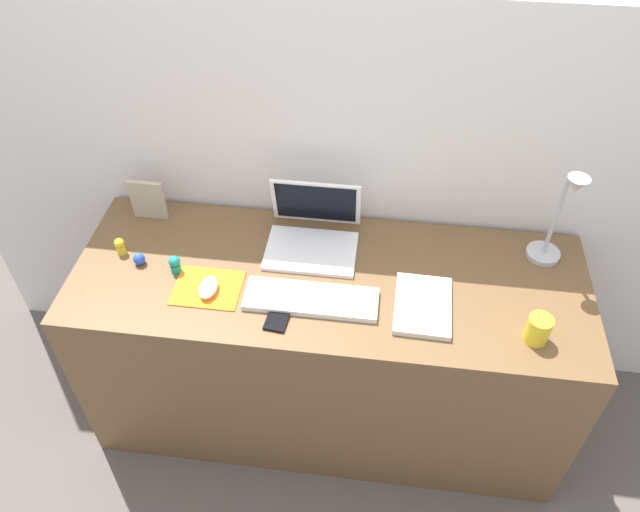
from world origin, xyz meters
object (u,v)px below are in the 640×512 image
object	(u,v)px
laptop	(313,229)
toy_figurine_teal	(175,264)
mouse	(208,287)
toy_figurine_yellow	(120,246)
coffee_mug	(538,329)
toy_figurine_blue	(139,259)
desk_lamp	(558,221)
notebook_pad	(423,306)
cell_phone	(279,315)
keyboard	(311,299)
picture_frame	(148,200)

from	to	relation	value
laptop	toy_figurine_teal	size ratio (longest dim) A/B	4.69
mouse	toy_figurine_yellow	size ratio (longest dim) A/B	1.56
laptop	coffee_mug	distance (m)	0.77
mouse	toy_figurine_blue	world-z (taller)	toy_figurine_blue
desk_lamp	notebook_pad	size ratio (longest dim) A/B	1.60
cell_phone	toy_figurine_yellow	xyz separation A→B (m)	(-0.57, 0.20, 0.03)
keyboard	cell_phone	size ratio (longest dim) A/B	3.20
toy_figurine_blue	toy_figurine_yellow	size ratio (longest dim) A/B	0.69
notebook_pad	desk_lamp	bearing A→B (deg)	33.89
cell_phone	toy_figurine_blue	bearing A→B (deg)	167.88
keyboard	notebook_pad	xyz separation A→B (m)	(0.34, 0.02, 0.00)
notebook_pad	coffee_mug	size ratio (longest dim) A/B	2.71
notebook_pad	toy_figurine_yellow	xyz separation A→B (m)	(-0.99, 0.11, 0.02)
toy_figurine_teal	toy_figurine_yellow	size ratio (longest dim) A/B	1.04
toy_figurine_teal	picture_frame	bearing A→B (deg)	123.38
mouse	desk_lamp	world-z (taller)	desk_lamp
picture_frame	desk_lamp	bearing A→B (deg)	-2.51
mouse	coffee_mug	xyz separation A→B (m)	(0.98, -0.06, 0.02)
keyboard	mouse	distance (m)	0.32
keyboard	toy_figurine_yellow	distance (m)	0.67
mouse	toy_figurine_yellow	distance (m)	0.36
mouse	coffee_mug	distance (m)	0.99
picture_frame	coffee_mug	size ratio (longest dim) A/B	1.69
keyboard	toy_figurine_blue	bearing A→B (deg)	170.96
keyboard	cell_phone	world-z (taller)	keyboard
notebook_pad	coffee_mug	bearing A→B (deg)	-12.27
laptop	picture_frame	xyz separation A→B (m)	(-0.59, 0.05, 0.02)
laptop	mouse	bearing A→B (deg)	-136.68
mouse	toy_figurine_yellow	world-z (taller)	toy_figurine_yellow
cell_phone	mouse	bearing A→B (deg)	170.08
cell_phone	notebook_pad	world-z (taller)	notebook_pad
desk_lamp	toy_figurine_blue	distance (m)	1.33
picture_frame	toy_figurine_teal	xyz separation A→B (m)	(0.17, -0.25, -0.04)
toy_figurine_yellow	mouse	bearing A→B (deg)	-22.03
desk_lamp	toy_figurine_blue	bearing A→B (deg)	-172.37
toy_figurine_teal	coffee_mug	bearing A→B (deg)	-6.81
keyboard	desk_lamp	bearing A→B (deg)	20.05
keyboard	cell_phone	xyz separation A→B (m)	(-0.09, -0.07, -0.01)
laptop	notebook_pad	world-z (taller)	laptop
notebook_pad	picture_frame	size ratio (longest dim) A/B	1.60
toy_figurine_yellow	notebook_pad	bearing A→B (deg)	-6.58
laptop	notebook_pad	distance (m)	0.45
laptop	toy_figurine_yellow	world-z (taller)	laptop
desk_lamp	toy_figurine_yellow	bearing A→B (deg)	-174.44
keyboard	picture_frame	world-z (taller)	picture_frame
notebook_pad	coffee_mug	xyz separation A→B (m)	(0.32, -0.08, 0.03)
desk_lamp	toy_figurine_blue	world-z (taller)	desk_lamp
mouse	coffee_mug	bearing A→B (deg)	-3.41
laptop	mouse	distance (m)	0.40
picture_frame	coffee_mug	world-z (taller)	picture_frame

